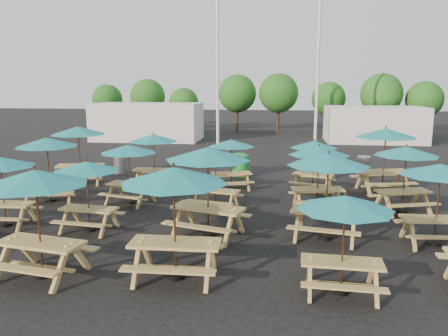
# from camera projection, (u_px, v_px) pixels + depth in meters

# --- Properties ---
(ground) EXTENTS (120.00, 120.00, 0.00)m
(ground) POSITION_uv_depth(u_px,v_px,m) (219.00, 207.00, 15.15)
(ground) COLOR black
(ground) RESTS_ON ground
(picnic_unit_1) EXTENTS (2.05, 2.05, 2.12)m
(picnic_unit_1) POSITION_uv_depth(u_px,v_px,m) (1.00, 166.00, 12.78)
(picnic_unit_1) COLOR tan
(picnic_unit_1) RESTS_ON ground
(picnic_unit_2) EXTENTS (2.72, 2.72, 2.36)m
(picnic_unit_2) POSITION_uv_depth(u_px,v_px,m) (47.00, 146.00, 15.50)
(picnic_unit_2) COLOR tan
(picnic_unit_2) RESTS_ON ground
(picnic_unit_3) EXTENTS (2.79, 2.79, 2.49)m
(picnic_unit_3) POSITION_uv_depth(u_px,v_px,m) (78.00, 134.00, 18.31)
(picnic_unit_3) COLOR tan
(picnic_unit_3) RESTS_ON ground
(picnic_unit_4) EXTENTS (2.60, 2.60, 2.44)m
(picnic_unit_4) POSITION_uv_depth(u_px,v_px,m) (35.00, 183.00, 9.27)
(picnic_unit_4) COLOR tan
(picnic_unit_4) RESTS_ON ground
(picnic_unit_5) EXTENTS (2.10, 2.10, 2.07)m
(picnic_unit_5) POSITION_uv_depth(u_px,v_px,m) (86.00, 170.00, 12.35)
(picnic_unit_5) COLOR tan
(picnic_unit_5) RESTS_ON ground
(picnic_unit_6) EXTENTS (2.45, 2.45, 2.14)m
(picnic_unit_6) POSITION_uv_depth(u_px,v_px,m) (129.00, 152.00, 15.27)
(picnic_unit_6) COLOR tan
(picnic_unit_6) RESTS_ON ground
(picnic_unit_7) EXTENTS (2.07, 2.07, 2.21)m
(picnic_unit_7) POSITION_uv_depth(u_px,v_px,m) (154.00, 141.00, 17.88)
(picnic_unit_7) COLOR tan
(picnic_unit_7) RESTS_ON ground
(picnic_unit_8) EXTENTS (2.35, 2.35, 2.51)m
(picnic_unit_8) POSITION_uv_depth(u_px,v_px,m) (174.00, 181.00, 9.19)
(picnic_unit_8) COLOR tan
(picnic_unit_8) RESTS_ON ground
(picnic_unit_9) EXTENTS (2.92, 2.92, 2.55)m
(picnic_unit_9) POSITION_uv_depth(u_px,v_px,m) (208.00, 159.00, 11.83)
(picnic_unit_9) COLOR tan
(picnic_unit_9) RESTS_ON ground
(picnic_unit_10) EXTENTS (2.24, 2.24, 2.05)m
(picnic_unit_10) POSITION_uv_depth(u_px,v_px,m) (216.00, 158.00, 14.56)
(picnic_unit_10) COLOR tan
(picnic_unit_10) RESTS_ON ground
(picnic_unit_11) EXTENTS (2.34, 2.34, 2.05)m
(picnic_unit_11) POSITION_uv_depth(u_px,v_px,m) (231.00, 146.00, 17.41)
(picnic_unit_11) COLOR tan
(picnic_unit_11) RESTS_ON ground
(picnic_unit_12) EXTENTS (1.99, 1.99, 2.07)m
(picnic_unit_12) POSITION_uv_depth(u_px,v_px,m) (345.00, 208.00, 8.56)
(picnic_unit_12) COLOR tan
(picnic_unit_12) RESTS_ON ground
(picnic_unit_13) EXTENTS (2.62, 2.62, 2.41)m
(picnic_unit_13) POSITION_uv_depth(u_px,v_px,m) (328.00, 164.00, 11.62)
(picnic_unit_13) COLOR tan
(picnic_unit_13) RESTS_ON ground
(picnic_unit_14) EXTENTS (2.31, 2.31, 2.20)m
(picnic_unit_14) POSITION_uv_depth(u_px,v_px,m) (319.00, 154.00, 14.52)
(picnic_unit_14) COLOR tan
(picnic_unit_14) RESTS_ON ground
(picnic_unit_15) EXTENTS (2.38, 2.38, 2.03)m
(picnic_unit_15) POSITION_uv_depth(u_px,v_px,m) (314.00, 147.00, 17.15)
(picnic_unit_15) COLOR tan
(picnic_unit_15) RESTS_ON ground
(picnic_unit_17) EXTENTS (2.13, 2.13, 2.21)m
(picnic_unit_17) POSITION_uv_depth(u_px,v_px,m) (441.00, 174.00, 11.21)
(picnic_unit_17) COLOR tan
(picnic_unit_17) RESTS_ON ground
(picnic_unit_18) EXTENTS (2.57, 2.57, 2.24)m
(picnic_unit_18) POSITION_uv_depth(u_px,v_px,m) (406.00, 155.00, 14.16)
(picnic_unit_18) COLOR tan
(picnic_unit_18) RESTS_ON ground
(picnic_unit_19) EXTENTS (2.82, 2.82, 2.55)m
(picnic_unit_19) POSITION_uv_depth(u_px,v_px,m) (386.00, 136.00, 16.90)
(picnic_unit_19) COLOR tan
(picnic_unit_19) RESTS_ON ground
(waste_bin_0) EXTENTS (0.62, 0.62, 1.00)m
(waste_bin_0) POSITION_uv_depth(u_px,v_px,m) (121.00, 163.00, 20.73)
(waste_bin_0) COLOR gray
(waste_bin_0) RESTS_ON ground
(waste_bin_1) EXTENTS (0.62, 0.62, 1.00)m
(waste_bin_1) POSITION_uv_depth(u_px,v_px,m) (120.00, 162.00, 20.98)
(waste_bin_1) COLOR gray
(waste_bin_1) RESTS_ON ground
(waste_bin_2) EXTENTS (0.62, 0.62, 1.00)m
(waste_bin_2) POSITION_uv_depth(u_px,v_px,m) (239.00, 164.00, 20.52)
(waste_bin_2) COLOR #18872F
(waste_bin_2) RESTS_ON ground
(waste_bin_3) EXTENTS (0.62, 0.62, 1.00)m
(waste_bin_3) POSITION_uv_depth(u_px,v_px,m) (242.00, 166.00, 19.99)
(waste_bin_3) COLOR #18872F
(waste_bin_3) RESTS_ON ground
(waste_bin_4) EXTENTS (0.62, 0.62, 1.00)m
(waste_bin_4) POSITION_uv_depth(u_px,v_px,m) (329.00, 167.00, 19.87)
(waste_bin_4) COLOR gray
(waste_bin_4) RESTS_ON ground
(waste_bin_5) EXTENTS (0.62, 0.62, 1.00)m
(waste_bin_5) POSITION_uv_depth(u_px,v_px,m) (364.00, 167.00, 19.77)
(waste_bin_5) COLOR gray
(waste_bin_5) RESTS_ON ground
(mast_0) EXTENTS (0.20, 0.20, 12.00)m
(mast_0) POSITION_uv_depth(u_px,v_px,m) (218.00, 56.00, 27.91)
(mast_0) COLOR silver
(mast_0) RESTS_ON ground
(mast_1) EXTENTS (0.20, 0.20, 12.00)m
(mast_1) POSITION_uv_depth(u_px,v_px,m) (318.00, 57.00, 29.05)
(mast_1) COLOR silver
(mast_1) RESTS_ON ground
(event_tent_0) EXTENTS (8.00, 4.00, 2.80)m
(event_tent_0) POSITION_uv_depth(u_px,v_px,m) (148.00, 122.00, 33.41)
(event_tent_0) COLOR silver
(event_tent_0) RESTS_ON ground
(event_tent_1) EXTENTS (7.00, 4.00, 2.60)m
(event_tent_1) POSITION_uv_depth(u_px,v_px,m) (374.00, 124.00, 32.30)
(event_tent_1) COLOR silver
(event_tent_1) RESTS_ON ground
(tree_0) EXTENTS (2.80, 2.80, 4.24)m
(tree_0) POSITION_uv_depth(u_px,v_px,m) (107.00, 99.00, 40.96)
(tree_0) COLOR #382314
(tree_0) RESTS_ON ground
(tree_1) EXTENTS (3.11, 3.11, 4.72)m
(tree_1) POSITION_uv_depth(u_px,v_px,m) (148.00, 96.00, 39.05)
(tree_1) COLOR #382314
(tree_1) RESTS_ON ground
(tree_2) EXTENTS (2.59, 2.59, 3.93)m
(tree_2) POSITION_uv_depth(u_px,v_px,m) (184.00, 103.00, 38.49)
(tree_2) COLOR #382314
(tree_2) RESTS_ON ground
(tree_3) EXTENTS (3.36, 3.36, 5.09)m
(tree_3) POSITION_uv_depth(u_px,v_px,m) (237.00, 94.00, 38.81)
(tree_3) COLOR #382314
(tree_3) RESTS_ON ground
(tree_4) EXTENTS (3.41, 3.41, 5.17)m
(tree_4) POSITION_uv_depth(u_px,v_px,m) (279.00, 93.00, 37.90)
(tree_4) COLOR #382314
(tree_4) RESTS_ON ground
(tree_5) EXTENTS (2.94, 2.94, 4.45)m
(tree_5) POSITION_uv_depth(u_px,v_px,m) (329.00, 99.00, 37.86)
(tree_5) COLOR #382314
(tree_5) RESTS_ON ground
(tree_6) EXTENTS (3.38, 3.38, 5.13)m
(tree_6) POSITION_uv_depth(u_px,v_px,m) (381.00, 94.00, 35.55)
(tree_6) COLOR #382314
(tree_6) RESTS_ON ground
(tree_7) EXTENTS (2.95, 2.95, 4.48)m
(tree_7) POSITION_uv_depth(u_px,v_px,m) (424.00, 100.00, 35.24)
(tree_7) COLOR #382314
(tree_7) RESTS_ON ground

